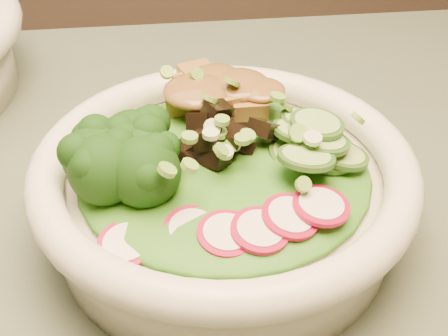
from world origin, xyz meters
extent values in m
cube|color=#454F41|center=(0.00, 0.00, 0.73)|extent=(1.20, 0.80, 0.03)
cylinder|color=white|center=(-0.13, 0.03, 0.78)|extent=(0.23, 0.23, 0.05)
torus|color=white|center=(-0.13, 0.03, 0.81)|extent=(0.26, 0.26, 0.03)
ellipsoid|color=#1D6114|center=(-0.13, 0.03, 0.81)|extent=(0.20, 0.20, 0.02)
ellipsoid|color=brown|center=(-0.13, 0.10, 0.83)|extent=(0.07, 0.05, 0.02)
camera|label=1|loc=(-0.17, -0.30, 1.06)|focal=50.00mm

